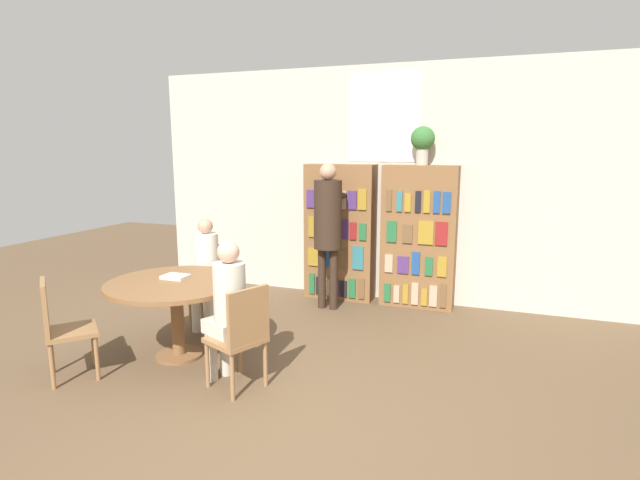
{
  "coord_description": "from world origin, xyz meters",
  "views": [
    {
      "loc": [
        1.48,
        -2.69,
        1.97
      ],
      "look_at": [
        -0.25,
        1.99,
        1.05
      ],
      "focal_mm": 28.0,
      "sensor_mm": 36.0,
      "label": 1
    }
  ],
  "objects_px": {
    "librarian_standing": "(328,220)",
    "bookshelf_left": "(340,232)",
    "reading_table": "(176,293)",
    "seated_reader_right": "(227,304)",
    "bookshelf_right": "(419,237)",
    "seated_reader_left": "(206,267)",
    "chair_left_side": "(212,280)",
    "chair_far_side": "(241,333)",
    "chair_near_camera": "(61,325)",
    "flower_vase": "(423,141)"
  },
  "relations": [
    {
      "from": "bookshelf_left",
      "to": "chair_near_camera",
      "type": "distance_m",
      "value": 3.47
    },
    {
      "from": "reading_table",
      "to": "seated_reader_right",
      "type": "height_order",
      "value": "seated_reader_right"
    },
    {
      "from": "seated_reader_left",
      "to": "chair_near_camera",
      "type": "bearing_deg",
      "value": 60.03
    },
    {
      "from": "chair_left_side",
      "to": "bookshelf_right",
      "type": "bearing_deg",
      "value": -158.83
    },
    {
      "from": "chair_left_side",
      "to": "seated_reader_left",
      "type": "xyz_separation_m",
      "value": [
        0.04,
        -0.18,
        0.2
      ]
    },
    {
      "from": "librarian_standing",
      "to": "chair_near_camera",
      "type": "bearing_deg",
      "value": -119.81
    },
    {
      "from": "chair_far_side",
      "to": "librarian_standing",
      "type": "xyz_separation_m",
      "value": [
        -0.05,
        2.26,
        0.62
      ]
    },
    {
      "from": "flower_vase",
      "to": "librarian_standing",
      "type": "xyz_separation_m",
      "value": [
        -1.02,
        -0.51,
        -0.94
      ]
    },
    {
      "from": "bookshelf_left",
      "to": "seated_reader_right",
      "type": "xyz_separation_m",
      "value": [
        -0.11,
        -2.69,
        -0.18
      ]
    },
    {
      "from": "bookshelf_right",
      "to": "librarian_standing",
      "type": "relative_size",
      "value": 0.98
    },
    {
      "from": "chair_left_side",
      "to": "librarian_standing",
      "type": "xyz_separation_m",
      "value": [
        1.07,
        0.92,
        0.62
      ]
    },
    {
      "from": "bookshelf_left",
      "to": "chair_left_side",
      "type": "bearing_deg",
      "value": -126.9
    },
    {
      "from": "reading_table",
      "to": "chair_left_side",
      "type": "bearing_deg",
      "value": 103.0
    },
    {
      "from": "seated_reader_left",
      "to": "librarian_standing",
      "type": "relative_size",
      "value": 0.68
    },
    {
      "from": "bookshelf_right",
      "to": "librarian_standing",
      "type": "height_order",
      "value": "librarian_standing"
    },
    {
      "from": "bookshelf_left",
      "to": "chair_near_camera",
      "type": "bearing_deg",
      "value": -115.55
    },
    {
      "from": "chair_near_camera",
      "to": "seated_reader_right",
      "type": "height_order",
      "value": "seated_reader_right"
    },
    {
      "from": "reading_table",
      "to": "chair_near_camera",
      "type": "xyz_separation_m",
      "value": [
        -0.64,
        -0.74,
        -0.14
      ]
    },
    {
      "from": "seated_reader_left",
      "to": "seated_reader_right",
      "type": "bearing_deg",
      "value": 117.03
    },
    {
      "from": "reading_table",
      "to": "seated_reader_right",
      "type": "relative_size",
      "value": 1.04
    },
    {
      "from": "librarian_standing",
      "to": "bookshelf_left",
      "type": "bearing_deg",
      "value": 90.88
    },
    {
      "from": "bookshelf_left",
      "to": "bookshelf_right",
      "type": "relative_size",
      "value": 1.0
    },
    {
      "from": "bookshelf_right",
      "to": "seated_reader_left",
      "type": "height_order",
      "value": "bookshelf_right"
    },
    {
      "from": "bookshelf_right",
      "to": "chair_far_side",
      "type": "xyz_separation_m",
      "value": [
        -0.97,
        -2.76,
        -0.39
      ]
    },
    {
      "from": "bookshelf_left",
      "to": "chair_far_side",
      "type": "relative_size",
      "value": 2.0
    },
    {
      "from": "chair_near_camera",
      "to": "chair_far_side",
      "type": "height_order",
      "value": "same"
    },
    {
      "from": "flower_vase",
      "to": "chair_left_side",
      "type": "height_order",
      "value": "flower_vase"
    },
    {
      "from": "librarian_standing",
      "to": "reading_table",
      "type": "bearing_deg",
      "value": -114.51
    },
    {
      "from": "seated_reader_left",
      "to": "seated_reader_right",
      "type": "distance_m",
      "value": 1.43
    },
    {
      "from": "flower_vase",
      "to": "chair_left_side",
      "type": "relative_size",
      "value": 0.52
    },
    {
      "from": "chair_left_side",
      "to": "librarian_standing",
      "type": "relative_size",
      "value": 0.49
    },
    {
      "from": "reading_table",
      "to": "chair_far_side",
      "type": "height_order",
      "value": "chair_far_side"
    },
    {
      "from": "reading_table",
      "to": "seated_reader_left",
      "type": "distance_m",
      "value": 0.8
    },
    {
      "from": "chair_near_camera",
      "to": "chair_far_side",
      "type": "distance_m",
      "value": 1.59
    },
    {
      "from": "chair_near_camera",
      "to": "seated_reader_right",
      "type": "xyz_separation_m",
      "value": [
        1.38,
        0.43,
        0.21
      ]
    },
    {
      "from": "bookshelf_left",
      "to": "reading_table",
      "type": "relative_size",
      "value": 1.38
    },
    {
      "from": "chair_far_side",
      "to": "seated_reader_right",
      "type": "distance_m",
      "value": 0.28
    },
    {
      "from": "seated_reader_right",
      "to": "librarian_standing",
      "type": "distance_m",
      "value": 2.23
    },
    {
      "from": "reading_table",
      "to": "seated_reader_right",
      "type": "xyz_separation_m",
      "value": [
        0.74,
        -0.31,
        0.07
      ]
    },
    {
      "from": "seated_reader_right",
      "to": "librarian_standing",
      "type": "xyz_separation_m",
      "value": [
        0.12,
        2.19,
        0.41
      ]
    },
    {
      "from": "bookshelf_left",
      "to": "seated_reader_left",
      "type": "xyz_separation_m",
      "value": [
        -1.03,
        -1.6,
        -0.19
      ]
    },
    {
      "from": "reading_table",
      "to": "chair_near_camera",
      "type": "relative_size",
      "value": 1.45
    },
    {
      "from": "reading_table",
      "to": "seated_reader_left",
      "type": "relative_size",
      "value": 1.05
    },
    {
      "from": "chair_left_side",
      "to": "flower_vase",
      "type": "bearing_deg",
      "value": -158.81
    },
    {
      "from": "flower_vase",
      "to": "librarian_standing",
      "type": "distance_m",
      "value": 1.48
    },
    {
      "from": "bookshelf_right",
      "to": "reading_table",
      "type": "distance_m",
      "value": 3.04
    },
    {
      "from": "reading_table",
      "to": "seated_reader_left",
      "type": "bearing_deg",
      "value": 103.0
    },
    {
      "from": "bookshelf_left",
      "to": "chair_far_side",
      "type": "distance_m",
      "value": 2.79
    },
    {
      "from": "chair_left_side",
      "to": "seated_reader_left",
      "type": "relative_size",
      "value": 0.73
    },
    {
      "from": "bookshelf_left",
      "to": "seated_reader_left",
      "type": "relative_size",
      "value": 1.45
    }
  ]
}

